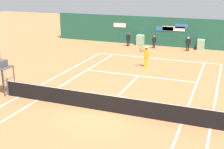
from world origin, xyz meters
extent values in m
plane|color=#C67042|center=(0.00, 0.00, 0.00)|extent=(80.00, 80.00, 0.00)
cube|color=white|center=(0.00, 11.70, 0.00)|extent=(10.60, 0.10, 0.01)
cube|color=white|center=(-5.30, 0.00, 0.00)|extent=(0.10, 23.40, 0.01)
cube|color=white|center=(-4.00, 0.00, 0.00)|extent=(0.10, 23.40, 0.01)
cube|color=white|center=(4.00, 0.00, 0.00)|extent=(0.10, 23.40, 0.01)
cube|color=white|center=(5.30, 0.00, 0.00)|extent=(0.10, 23.40, 0.01)
cube|color=white|center=(0.00, 6.40, 0.00)|extent=(8.00, 0.10, 0.01)
cube|color=white|center=(0.00, 3.20, 0.00)|extent=(0.10, 6.40, 0.01)
cube|color=white|center=(0.00, 11.55, 0.00)|extent=(0.10, 0.24, 0.01)
cylinder|color=#4C4C51|center=(-6.00, 0.00, 0.53)|extent=(0.10, 0.10, 1.07)
cube|color=black|center=(0.00, 0.00, 0.47)|extent=(12.00, 0.03, 0.95)
cube|color=white|center=(0.00, 0.00, 0.92)|extent=(12.00, 0.04, 0.06)
cube|color=#1E5642|center=(0.00, 17.00, 1.45)|extent=(25.00, 0.24, 2.91)
cube|color=#2D6BA8|center=(-0.48, 16.86, 1.77)|extent=(1.75, 0.02, 0.44)
cube|color=#2D6BA8|center=(1.16, 16.86, 2.13)|extent=(1.23, 0.02, 0.44)
cube|color=white|center=(-5.26, 16.86, 1.89)|extent=(1.37, 0.02, 0.44)
cube|color=white|center=(0.42, 16.86, 1.84)|extent=(2.21, 0.02, 0.44)
cube|color=#8CB793|center=(-2.84, 16.45, 0.54)|extent=(0.71, 0.70, 1.08)
cube|color=#8CB793|center=(3.19, 16.45, 0.51)|extent=(0.65, 0.70, 1.02)
cylinder|color=#47474C|center=(-6.02, 0.66, 0.79)|extent=(0.07, 0.07, 1.57)
cylinder|color=#47474C|center=(-6.02, -0.24, 0.79)|extent=(0.07, 0.07, 1.57)
cylinder|color=#47474C|center=(-6.92, 0.66, 0.79)|extent=(0.07, 0.07, 1.57)
cylinder|color=#47474C|center=(-6.02, 0.21, 0.47)|extent=(0.04, 0.81, 0.04)
cylinder|color=#47474C|center=(-6.02, 0.21, 0.94)|extent=(0.04, 0.81, 0.04)
cube|color=#47474C|center=(-6.47, 0.21, 1.60)|extent=(1.00, 1.00, 0.06)
cube|color=#4C4C51|center=(-6.47, 0.21, 1.83)|extent=(0.52, 0.56, 0.40)
cylinder|color=yellow|center=(-0.03, 8.72, 0.40)|extent=(0.13, 0.13, 0.81)
cylinder|color=yellow|center=(-0.20, 8.76, 0.40)|extent=(0.13, 0.13, 0.81)
cube|color=yellow|center=(-0.11, 8.74, 1.09)|extent=(0.40, 0.28, 0.56)
sphere|color=brown|center=(-0.11, 8.74, 1.48)|extent=(0.22, 0.22, 0.22)
cylinder|color=white|center=(-0.11, 8.74, 1.57)|extent=(0.21, 0.21, 0.06)
cylinder|color=yellow|center=(0.10, 8.69, 1.05)|extent=(0.08, 0.08, 0.54)
cylinder|color=brown|center=(-0.40, 8.53, 1.32)|extent=(0.21, 0.55, 0.08)
cylinder|color=black|center=(-0.46, 8.26, 1.43)|extent=(0.03, 0.03, 0.22)
torus|color=black|center=(-0.46, 8.26, 1.68)|extent=(0.30, 0.09, 0.30)
cylinder|color=silver|center=(-0.46, 8.26, 1.68)|extent=(0.25, 0.07, 0.26)
cylinder|color=black|center=(-1.12, 15.55, 0.32)|extent=(0.11, 0.11, 0.65)
cylinder|color=black|center=(-1.26, 15.56, 0.32)|extent=(0.11, 0.11, 0.65)
cube|color=black|center=(-1.19, 15.55, 0.88)|extent=(0.31, 0.19, 0.45)
sphere|color=#8C664C|center=(-1.19, 15.55, 1.19)|extent=(0.18, 0.18, 0.18)
cylinder|color=black|center=(-1.01, 15.54, 0.84)|extent=(0.07, 0.07, 0.44)
cylinder|color=black|center=(-1.37, 15.57, 0.84)|extent=(0.07, 0.07, 0.44)
cylinder|color=black|center=(2.16, 15.56, 0.34)|extent=(0.11, 0.11, 0.68)
cylinder|color=black|center=(2.01, 15.55, 0.34)|extent=(0.11, 0.11, 0.68)
cube|color=black|center=(2.08, 15.55, 0.92)|extent=(0.32, 0.19, 0.48)
sphere|color=beige|center=(2.08, 15.55, 1.26)|extent=(0.19, 0.19, 0.19)
cylinder|color=black|center=(2.27, 15.56, 0.89)|extent=(0.07, 0.07, 0.46)
cylinder|color=black|center=(1.89, 15.54, 0.89)|extent=(0.07, 0.07, 0.46)
cylinder|color=black|center=(-3.77, 15.55, 0.34)|extent=(0.11, 0.11, 0.69)
cylinder|color=black|center=(-3.92, 15.55, 0.34)|extent=(0.11, 0.11, 0.69)
cube|color=black|center=(-3.85, 15.55, 0.93)|extent=(0.31, 0.18, 0.48)
sphere|color=brown|center=(-3.85, 15.55, 1.27)|extent=(0.19, 0.19, 0.19)
cylinder|color=black|center=(-3.65, 15.56, 0.90)|extent=(0.07, 0.07, 0.46)
cylinder|color=black|center=(-4.04, 15.55, 0.90)|extent=(0.07, 0.07, 0.46)
sphere|color=#CCE033|center=(2.52, 10.54, 0.03)|extent=(0.07, 0.07, 0.07)
sphere|color=#CCE033|center=(1.52, 3.50, 0.03)|extent=(0.07, 0.07, 0.07)
sphere|color=#CCE033|center=(-0.58, 2.43, 0.03)|extent=(0.07, 0.07, 0.07)
camera|label=1|loc=(5.65, -13.08, 6.44)|focal=48.39mm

